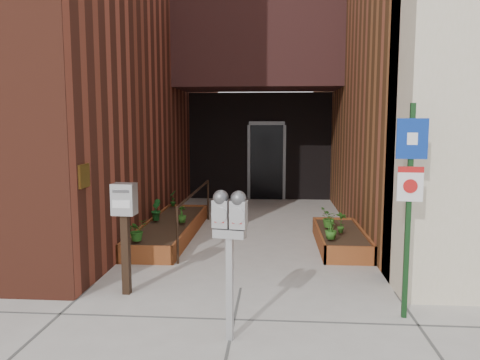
# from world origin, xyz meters

# --- Properties ---
(ground) EXTENTS (80.00, 80.00, 0.00)m
(ground) POSITION_xyz_m (0.00, 0.00, 0.00)
(ground) COLOR #9E9991
(ground) RESTS_ON ground
(architecture) EXTENTS (20.00, 14.60, 10.00)m
(architecture) POSITION_xyz_m (-0.18, 6.89, 4.98)
(architecture) COLOR #5F281B
(architecture) RESTS_ON ground
(planter_left) EXTENTS (0.90, 3.60, 0.30)m
(planter_left) POSITION_xyz_m (-1.55, 2.70, 0.13)
(planter_left) COLOR brown
(planter_left) RESTS_ON ground
(planter_right) EXTENTS (0.80, 2.20, 0.30)m
(planter_right) POSITION_xyz_m (1.60, 2.20, 0.13)
(planter_right) COLOR brown
(planter_right) RESTS_ON ground
(handrail) EXTENTS (0.04, 3.34, 0.90)m
(handrail) POSITION_xyz_m (-1.05, 2.65, 0.75)
(handrail) COLOR black
(handrail) RESTS_ON ground
(parking_meter) EXTENTS (0.35, 0.19, 1.53)m
(parking_meter) POSITION_xyz_m (0.00, -1.48, 1.18)
(parking_meter) COLOR #ACACAF
(parking_meter) RESTS_ON ground
(sign_post) EXTENTS (0.33, 0.09, 2.38)m
(sign_post) POSITION_xyz_m (1.90, -0.80, 1.47)
(sign_post) COLOR #133416
(sign_post) RESTS_ON ground
(payment_dropbox) EXTENTS (0.29, 0.23, 1.42)m
(payment_dropbox) POSITION_xyz_m (-1.44, -0.31, 1.03)
(payment_dropbox) COLOR black
(payment_dropbox) RESTS_ON ground
(shrub_left_a) EXTENTS (0.44, 0.44, 0.35)m
(shrub_left_a) POSITION_xyz_m (-1.75, 1.20, 0.47)
(shrub_left_a) COLOR #245F1B
(shrub_left_a) RESTS_ON planter_left
(shrub_left_b) EXTENTS (0.29, 0.29, 0.41)m
(shrub_left_b) POSITION_xyz_m (-1.85, 2.77, 0.50)
(shrub_left_b) COLOR #18541D
(shrub_left_b) RESTS_ON planter_left
(shrub_left_c) EXTENTS (0.20, 0.20, 0.32)m
(shrub_left_c) POSITION_xyz_m (-1.31, 2.61, 0.46)
(shrub_left_c) COLOR #2A621C
(shrub_left_c) RESTS_ON planter_left
(shrub_left_d) EXTENTS (0.23, 0.23, 0.36)m
(shrub_left_d) POSITION_xyz_m (-1.85, 4.30, 0.48)
(shrub_left_d) COLOR #1A5518
(shrub_left_d) RESTS_ON planter_left
(shrub_right_a) EXTENTS (0.21, 0.21, 0.34)m
(shrub_right_a) POSITION_xyz_m (1.35, 1.54, 0.47)
(shrub_right_a) COLOR #2C631C
(shrub_right_a) RESTS_ON planter_right
(shrub_right_b) EXTENTS (0.27, 0.27, 0.37)m
(shrub_right_b) POSITION_xyz_m (1.57, 1.98, 0.49)
(shrub_right_b) COLOR #2A5B1A
(shrub_right_b) RESTS_ON planter_right
(shrub_right_c) EXTENTS (0.41, 0.41, 0.36)m
(shrub_right_c) POSITION_xyz_m (1.41, 2.37, 0.48)
(shrub_right_c) COLOR #2D621C
(shrub_right_c) RESTS_ON planter_right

